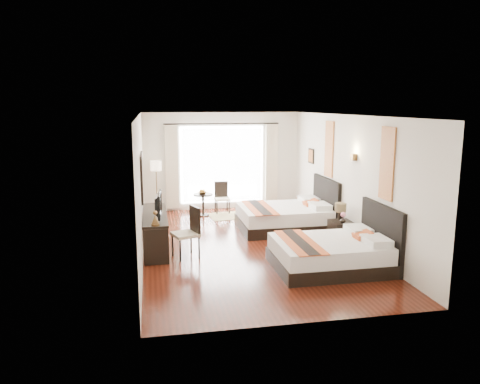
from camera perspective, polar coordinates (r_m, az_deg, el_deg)
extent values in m
cube|color=#37120A|center=(10.25, 1.06, -6.53)|extent=(4.50, 7.50, 0.01)
cube|color=white|center=(9.79, 1.12, 9.29)|extent=(4.50, 7.50, 0.02)
cube|color=silver|center=(10.62, 13.03, 1.58)|extent=(0.01, 7.50, 2.80)
cube|color=silver|center=(9.71, -11.97, 0.80)|extent=(0.01, 7.50, 2.80)
cube|color=silver|center=(13.57, -2.22, 3.78)|extent=(4.50, 0.01, 2.80)
cube|color=silver|center=(6.39, 8.14, -4.18)|extent=(4.50, 0.01, 2.80)
cube|color=white|center=(13.57, -2.20, 3.35)|extent=(2.40, 0.02, 2.20)
cube|color=white|center=(13.51, -2.17, 3.32)|extent=(2.30, 0.02, 2.10)
cube|color=#C4B898|center=(13.33, -8.32, 3.03)|extent=(0.35, 0.14, 2.35)
cube|color=#C4B898|center=(13.77, 3.84, 3.36)|extent=(0.35, 0.14, 2.35)
cube|color=maroon|center=(9.02, 17.49, 3.32)|extent=(0.03, 0.50, 1.35)
cube|color=maroon|center=(11.58, 10.81, 5.15)|extent=(0.03, 0.50, 1.35)
cube|color=#4E371B|center=(10.21, 13.67, 4.15)|extent=(0.10, 0.14, 0.14)
cube|color=black|center=(9.88, -11.85, 1.84)|extent=(0.04, 1.25, 0.95)
cube|color=white|center=(9.88, -11.70, 1.85)|extent=(0.01, 1.12, 0.82)
cube|color=black|center=(8.97, 10.70, -8.41)|extent=(2.01, 1.57, 0.25)
cube|color=white|center=(8.89, 10.76, -6.76)|extent=(1.95, 1.53, 0.29)
cube|color=black|center=(9.26, 16.85, -5.05)|extent=(0.08, 1.57, 1.18)
cube|color=#AB411B|center=(8.65, 7.30, -6.06)|extent=(0.54, 1.63, 0.02)
cube|color=black|center=(11.53, 5.26, -3.93)|extent=(2.12, 1.65, 0.26)
cube|color=white|center=(11.46, 5.28, -2.55)|extent=(2.06, 1.61, 0.31)
cube|color=black|center=(11.77, 10.45, -1.31)|extent=(0.08, 1.65, 1.24)
cube|color=#AB411B|center=(11.28, 2.39, -1.89)|extent=(0.57, 1.71, 0.02)
cube|color=black|center=(10.43, 12.23, -4.93)|extent=(0.44, 0.55, 0.53)
cylinder|color=black|center=(10.49, 12.12, -2.91)|extent=(0.10, 0.10, 0.21)
cylinder|color=#42351F|center=(10.45, 12.17, -1.85)|extent=(0.25, 0.25, 0.19)
imported|color=black|center=(10.22, 12.44, -3.53)|extent=(0.14, 0.14, 0.13)
cube|color=black|center=(10.12, -10.29, -4.68)|extent=(0.50, 2.20, 0.76)
imported|color=black|center=(9.74, -10.27, -1.50)|extent=(0.17, 0.86, 0.49)
cube|color=beige|center=(9.39, -6.66, -5.16)|extent=(0.60, 0.60, 0.06)
cube|color=black|center=(9.40, -5.51, -3.32)|extent=(0.19, 0.44, 0.53)
cylinder|color=black|center=(13.34, -10.02, -2.55)|extent=(0.22, 0.22, 0.03)
cylinder|color=#4E371B|center=(13.21, -10.11, 0.16)|extent=(0.03, 0.03, 1.26)
cylinder|color=#FFEAC7|center=(13.10, -10.21, 3.18)|extent=(0.30, 0.30, 0.26)
cylinder|color=black|center=(12.89, -4.52, -1.55)|extent=(0.53, 0.53, 0.61)
imported|color=#4C361B|center=(12.79, -4.60, -0.10)|extent=(0.28, 0.28, 0.06)
cube|color=beige|center=(13.14, -2.19, -0.84)|extent=(0.41, 0.41, 0.05)
cube|color=black|center=(13.27, -2.32, 0.34)|extent=(0.38, 0.05, 0.45)
cube|color=tan|center=(12.90, -0.73, -2.88)|extent=(1.45, 1.07, 0.01)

